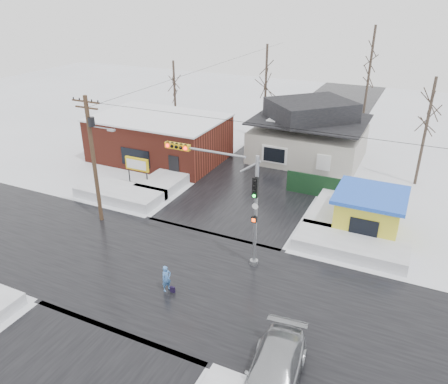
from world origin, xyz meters
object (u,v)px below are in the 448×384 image
at_px(marquee_sign, 137,165).
at_px(pedestrian, 166,279).
at_px(utility_pole, 94,153).
at_px(traffic_signal, 231,192).
at_px(car, 274,374).
at_px(kiosk, 369,212).

distance_m(marquee_sign, pedestrian, 14.54).
bearing_deg(pedestrian, utility_pole, 84.03).
bearing_deg(utility_pole, pedestrian, -29.82).
bearing_deg(traffic_signal, car, -54.89).
height_order(traffic_signal, pedestrian, traffic_signal).
height_order(utility_pole, car, utility_pole).
height_order(traffic_signal, car, traffic_signal).
relative_size(marquee_sign, car, 0.48).
height_order(traffic_signal, marquee_sign, traffic_signal).
xyz_separation_m(kiosk, car, (-1.45, -15.02, -0.68)).
height_order(utility_pole, marquee_sign, utility_pole).
relative_size(traffic_signal, marquee_sign, 2.75).
bearing_deg(pedestrian, traffic_signal, 0.83).
distance_m(traffic_signal, kiosk, 10.43).
bearing_deg(pedestrian, car, -92.16).
relative_size(utility_pole, kiosk, 1.96).
distance_m(utility_pole, pedestrian, 10.73).
xyz_separation_m(utility_pole, marquee_sign, (-1.07, 5.99, -3.19)).
relative_size(traffic_signal, kiosk, 1.52).
distance_m(kiosk, pedestrian, 14.47).
height_order(marquee_sign, kiosk, kiosk).
bearing_deg(utility_pole, car, -28.07).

